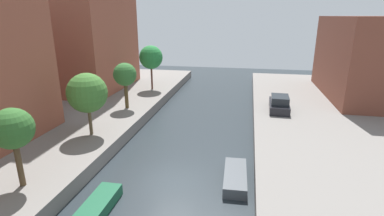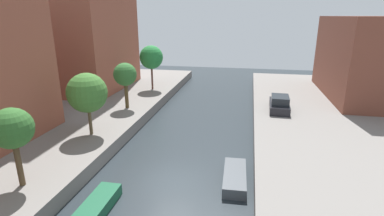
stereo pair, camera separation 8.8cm
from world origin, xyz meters
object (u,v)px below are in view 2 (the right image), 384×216
(parked_car, at_px, (279,104))
(moored_boat_left_2, at_px, (96,208))
(low_block_right, at_px, (378,58))
(street_tree_2, at_px, (12,129))
(street_tree_3, at_px, (87,93))
(moored_boat_right_3, at_px, (235,177))
(street_tree_4, at_px, (125,75))
(street_tree_5, at_px, (151,57))

(parked_car, height_order, moored_boat_left_2, parked_car)
(low_block_right, bearing_deg, moored_boat_left_2, -131.51)
(low_block_right, distance_m, moored_boat_left_2, 32.10)
(low_block_right, bearing_deg, street_tree_2, -137.16)
(low_block_right, height_order, parked_car, low_block_right)
(low_block_right, bearing_deg, street_tree_3, -147.40)
(parked_car, relative_size, moored_boat_right_3, 1.09)
(street_tree_2, distance_m, street_tree_4, 14.25)
(street_tree_4, relative_size, moored_boat_left_2, 1.18)
(street_tree_5, xyz_separation_m, moored_boat_right_3, (11.20, -18.01, -4.60))
(street_tree_4, xyz_separation_m, moored_boat_left_2, (4.35, -14.48, -3.98))
(parked_car, distance_m, moored_boat_right_3, 12.68)
(street_tree_4, bearing_deg, street_tree_2, -90.00)
(street_tree_3, xyz_separation_m, street_tree_4, (-0.00, 6.96, 0.02))
(street_tree_5, distance_m, moored_boat_right_3, 21.70)
(street_tree_4, xyz_separation_m, parked_car, (14.73, 2.01, -2.69))
(street_tree_5, bearing_deg, moored_boat_left_2, -79.02)
(street_tree_3, bearing_deg, parked_car, 31.33)
(moored_boat_left_2, bearing_deg, street_tree_2, 176.97)
(moored_boat_left_2, bearing_deg, street_tree_3, 120.01)
(street_tree_2, bearing_deg, moored_boat_left_2, -3.03)
(low_block_right, height_order, street_tree_3, low_block_right)
(street_tree_2, relative_size, street_tree_5, 0.81)
(low_block_right, distance_m, street_tree_3, 30.12)
(street_tree_2, xyz_separation_m, street_tree_5, (0.00, 22.17, 0.69))
(street_tree_3, bearing_deg, street_tree_5, 90.00)
(low_block_right, xyz_separation_m, street_tree_5, (-25.36, -1.34, -0.42))
(street_tree_4, distance_m, moored_boat_left_2, 15.63)
(moored_boat_right_3, bearing_deg, moored_boat_left_2, -147.38)
(street_tree_2, xyz_separation_m, street_tree_3, (0.00, 7.29, 0.05))
(street_tree_4, xyz_separation_m, moored_boat_right_3, (11.20, -10.09, -3.98))
(low_block_right, xyz_separation_m, street_tree_2, (-25.36, -23.51, -1.11))
(low_block_right, distance_m, moored_boat_right_3, 24.50)
(street_tree_3, bearing_deg, moored_boat_right_3, -15.66)
(street_tree_5, height_order, parked_car, street_tree_5)
(street_tree_2, xyz_separation_m, parked_car, (14.73, 16.26, -2.62))
(street_tree_3, height_order, moored_boat_left_2, street_tree_3)
(street_tree_3, xyz_separation_m, street_tree_5, (0.00, 14.87, 0.64))
(low_block_right, relative_size, street_tree_2, 3.44)
(street_tree_4, bearing_deg, street_tree_3, -90.00)
(low_block_right, height_order, moored_boat_left_2, low_block_right)
(parked_car, relative_size, moored_boat_left_2, 1.13)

